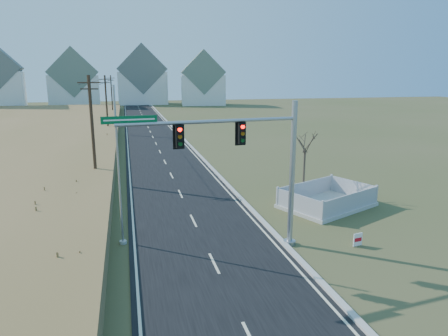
{
  "coord_description": "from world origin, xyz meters",
  "views": [
    {
      "loc": [
        -3.81,
        -19.43,
        8.96
      ],
      "look_at": [
        1.93,
        3.8,
        3.4
      ],
      "focal_mm": 32.0,
      "sensor_mm": 36.0,
      "label": 1
    }
  ],
  "objects_px": {
    "traffic_signal_mast": "(259,162)",
    "open_sign": "(358,240)",
    "fence_enclosure": "(327,203)",
    "flagpole": "(119,184)",
    "bare_tree": "(305,141)"
  },
  "relations": [
    {
      "from": "traffic_signal_mast",
      "to": "bare_tree",
      "type": "xyz_separation_m",
      "value": [
        6.53,
        8.49,
        -0.49
      ]
    },
    {
      "from": "traffic_signal_mast",
      "to": "flagpole",
      "type": "relative_size",
      "value": 1.14
    },
    {
      "from": "traffic_signal_mast",
      "to": "fence_enclosure",
      "type": "relative_size",
      "value": 1.33
    },
    {
      "from": "flagpole",
      "to": "bare_tree",
      "type": "height_order",
      "value": "flagpole"
    },
    {
      "from": "open_sign",
      "to": "bare_tree",
      "type": "bearing_deg",
      "value": 73.24
    },
    {
      "from": "open_sign",
      "to": "flagpole",
      "type": "xyz_separation_m",
      "value": [
        -12.26,
        3.36,
        3.02
      ]
    },
    {
      "from": "fence_enclosure",
      "to": "bare_tree",
      "type": "relative_size",
      "value": 1.4
    },
    {
      "from": "traffic_signal_mast",
      "to": "open_sign",
      "type": "distance_m",
      "value": 6.94
    },
    {
      "from": "traffic_signal_mast",
      "to": "fence_enclosure",
      "type": "distance_m",
      "value": 9.93
    },
    {
      "from": "traffic_signal_mast",
      "to": "open_sign",
      "type": "xyz_separation_m",
      "value": [
        5.35,
        -0.93,
        -4.32
      ]
    },
    {
      "from": "fence_enclosure",
      "to": "open_sign",
      "type": "xyz_separation_m",
      "value": [
        -1.61,
        -6.46,
        0.1
      ]
    },
    {
      "from": "traffic_signal_mast",
      "to": "flagpole",
      "type": "bearing_deg",
      "value": 154.88
    },
    {
      "from": "open_sign",
      "to": "bare_tree",
      "type": "relative_size",
      "value": 0.14
    },
    {
      "from": "traffic_signal_mast",
      "to": "bare_tree",
      "type": "height_order",
      "value": "traffic_signal_mast"
    },
    {
      "from": "fence_enclosure",
      "to": "flagpole",
      "type": "bearing_deg",
      "value": 169.01
    }
  ]
}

